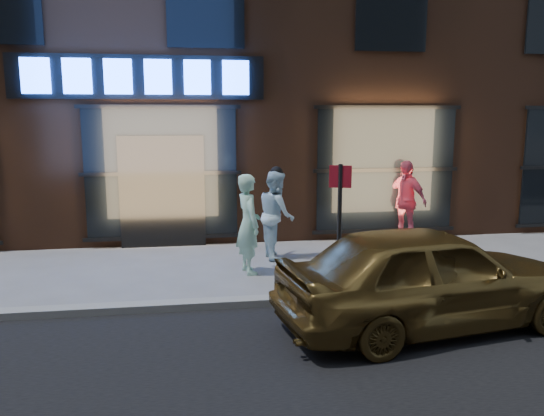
{
  "coord_description": "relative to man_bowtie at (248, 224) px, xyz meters",
  "views": [
    {
      "loc": [
        0.68,
        -7.55,
        2.83
      ],
      "look_at": [
        2.04,
        1.6,
        1.2
      ],
      "focal_mm": 35.0,
      "sensor_mm": 36.0,
      "label": 1
    }
  ],
  "objects": [
    {
      "name": "curb",
      "position": [
        -1.62,
        -1.71,
        -0.84
      ],
      "size": [
        60.0,
        0.25,
        0.12
      ],
      "primitive_type": "cube",
      "color": "gray",
      "rests_on": "ground"
    },
    {
      "name": "man_cap",
      "position": [
        0.66,
        0.97,
        -0.02
      ],
      "size": [
        0.73,
        0.9,
        1.76
      ],
      "primitive_type": "imported",
      "rotation": [
        0.0,
        0.0,
        1.65
      ],
      "color": "silver",
      "rests_on": "ground"
    },
    {
      "name": "gold_sedan",
      "position": [
        2.13,
        -2.84,
        -0.2
      ],
      "size": [
        4.36,
        2.33,
        1.41
      ],
      "primitive_type": "imported",
      "rotation": [
        0.0,
        0.0,
        1.74
      ],
      "color": "brown",
      "rests_on": "ground"
    },
    {
      "name": "passerby",
      "position": [
        3.77,
        1.99,
        0.01
      ],
      "size": [
        0.97,
        1.14,
        1.83
      ],
      "primitive_type": "imported",
      "rotation": [
        0.0,
        0.0,
        -0.98
      ],
      "color": "#C25066",
      "rests_on": "ground"
    },
    {
      "name": "man_bowtie",
      "position": [
        0.0,
        0.0,
        0.0
      ],
      "size": [
        0.57,
        0.74,
        1.8
      ],
      "primitive_type": "imported",
      "rotation": [
        0.0,
        0.0,
        1.8
      ],
      "color": "#B0E7BF",
      "rests_on": "ground"
    },
    {
      "name": "storefront_building",
      "position": [
        -1.63,
        6.28,
        4.25
      ],
      "size": [
        30.2,
        8.28,
        10.3
      ],
      "color": "#54301E",
      "rests_on": "ground"
    },
    {
      "name": "sign_post",
      "position": [
        1.23,
        -1.61,
        0.37
      ],
      "size": [
        0.32,
        0.15,
        2.11
      ],
      "rotation": [
        0.0,
        0.0,
        -0.36
      ],
      "color": "#262628",
      "rests_on": "ground"
    },
    {
      "name": "ground",
      "position": [
        -1.62,
        -1.71,
        -0.9
      ],
      "size": [
        90.0,
        90.0,
        0.0
      ],
      "primitive_type": "plane",
      "color": "slate",
      "rests_on": "ground"
    }
  ]
}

